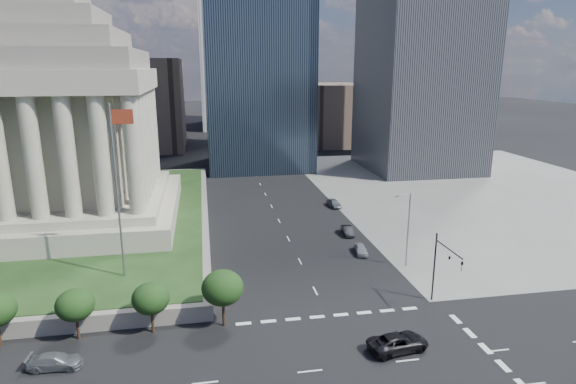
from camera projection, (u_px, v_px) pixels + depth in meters
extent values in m
plane|color=black|center=(249.00, 162.00, 132.92)|extent=(500.00, 500.00, 0.00)
cube|color=slate|center=(482.00, 190.00, 102.64)|extent=(68.00, 90.00, 0.03)
cube|color=slate|center=(1.00, 225.00, 77.43)|extent=(66.00, 70.00, 1.80)
cube|color=#1D3214|center=(0.00, 219.00, 77.19)|extent=(64.00, 68.00, 0.10)
cylinder|color=slate|center=(117.00, 193.00, 53.79)|extent=(0.24, 0.24, 20.00)
cube|color=maroon|center=(122.00, 117.00, 51.84)|extent=(2.40, 0.05, 1.60)
cube|color=black|center=(256.00, 49.00, 120.91)|extent=(26.00, 26.00, 60.00)
cube|color=brown|center=(333.00, 114.00, 164.40)|extent=(20.00, 30.00, 20.00)
cube|color=brown|center=(145.00, 104.00, 152.86)|extent=(24.00, 30.00, 28.00)
cylinder|color=black|center=(434.00, 267.00, 53.56)|extent=(0.18, 0.18, 8.00)
cylinder|color=black|center=(449.00, 249.00, 50.13)|extent=(0.14, 5.50, 0.14)
cube|color=black|center=(462.00, 267.00, 47.71)|extent=(0.30, 0.30, 1.10)
cylinder|color=slate|center=(408.00, 230.00, 62.52)|extent=(0.16, 0.16, 10.00)
cylinder|color=slate|center=(404.00, 195.00, 61.15)|extent=(1.80, 0.12, 0.12)
cube|color=slate|center=(397.00, 196.00, 61.02)|extent=(0.50, 0.22, 0.14)
imported|color=black|center=(398.00, 342.00, 44.69)|extent=(6.15, 3.60, 1.61)
imported|color=#585B5F|center=(55.00, 361.00, 42.04)|extent=(2.22, 4.78, 1.35)
imported|color=#9FA2A8|center=(361.00, 249.00, 67.82)|extent=(2.05, 4.09, 1.34)
imported|color=black|center=(347.00, 231.00, 75.46)|extent=(1.78, 4.19, 1.34)
imported|color=slate|center=(334.00, 203.00, 90.44)|extent=(4.57, 2.29, 1.50)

